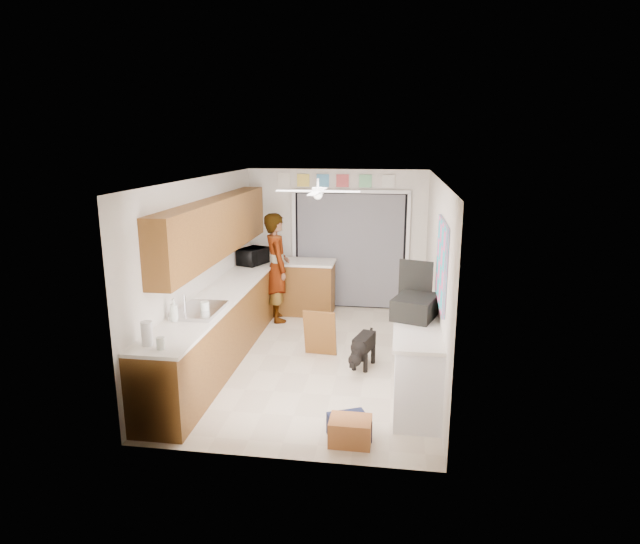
{
  "coord_description": "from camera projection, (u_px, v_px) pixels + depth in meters",
  "views": [
    {
      "loc": [
        1.07,
        -6.97,
        2.98
      ],
      "look_at": [
        0.0,
        0.4,
        1.15
      ],
      "focal_mm": 30.0,
      "sensor_mm": 36.0,
      "label": 1
    }
  ],
  "objects": [
    {
      "name": "header_frame_2",
      "position": [
        343.0,
        181.0,
        9.37
      ],
      "size": [
        0.22,
        0.02,
        0.22
      ],
      "primitive_type": "cube",
      "color": "#C2494C",
      "rests_on": "wall_back"
    },
    {
      "name": "cardboard_box",
      "position": [
        350.0,
        431.0,
        5.39
      ],
      "size": [
        0.43,
        0.32,
        0.26
      ],
      "primitive_type": "cube",
      "rotation": [
        0.0,
        0.0,
        -0.01
      ],
      "color": "#A45D33",
      "rests_on": "floor"
    },
    {
      "name": "upper_cabinets",
      "position": [
        217.0,
        227.0,
        7.52
      ],
      "size": [
        0.32,
        4.0,
        0.8
      ],
      "primitive_type": "cube",
      "color": "brown",
      "rests_on": "wall_left"
    },
    {
      "name": "route66_sign",
      "position": [
        284.0,
        180.0,
        9.51
      ],
      "size": [
        0.22,
        0.02,
        0.26
      ],
      "primitive_type": "cube",
      "color": "silver",
      "rests_on": "wall_back"
    },
    {
      "name": "ceiling",
      "position": [
        316.0,
        179.0,
        6.96
      ],
      "size": [
        5.0,
        5.0,
        0.0
      ],
      "primitive_type": "plane",
      "rotation": [
        3.14,
        0.0,
        0.0
      ],
      "color": "white",
      "rests_on": "ground"
    },
    {
      "name": "jar_a",
      "position": [
        205.0,
        308.0,
        6.48
      ],
      "size": [
        0.12,
        0.12,
        0.15
      ],
      "primitive_type": "cylinder",
      "rotation": [
        0.0,
        0.0,
        -0.11
      ],
      "color": "silver",
      "rests_on": "left_countertop"
    },
    {
      "name": "wall_right",
      "position": [
        436.0,
        276.0,
        7.03
      ],
      "size": [
        0.0,
        5.0,
        5.0
      ],
      "primitive_type": "plane",
      "rotation": [
        1.57,
        0.0,
        -1.57
      ],
      "color": "beige",
      "rests_on": "ground"
    },
    {
      "name": "soap_bottle",
      "position": [
        174.0,
        310.0,
        6.19
      ],
      "size": [
        0.12,
        0.12,
        0.27
      ],
      "primitive_type": "imported",
      "rotation": [
        0.0,
        0.0,
        0.16
      ],
      "color": "silver",
      "rests_on": "left_countertop"
    },
    {
      "name": "wall_left",
      "position": [
        203.0,
        268.0,
        7.48
      ],
      "size": [
        0.0,
        5.0,
        5.0
      ],
      "primitive_type": "plane",
      "rotation": [
        1.57,
        0.0,
        1.57
      ],
      "color": "beige",
      "rests_on": "ground"
    },
    {
      "name": "suitcase_rim",
      "position": [
        415.0,
        316.0,
        6.35
      ],
      "size": [
        0.6,
        0.69,
        0.02
      ],
      "primitive_type": "cube",
      "rotation": [
        0.0,
        0.0,
        -0.32
      ],
      "color": "yellow",
      "rests_on": "suitcase"
    },
    {
      "name": "suitcase",
      "position": [
        415.0,
        307.0,
        6.33
      ],
      "size": [
        0.61,
        0.7,
        0.25
      ],
      "primitive_type": "cube",
      "rotation": [
        0.0,
        0.0,
        -0.32
      ],
      "color": "black",
      "rests_on": "right_counter_top"
    },
    {
      "name": "door_trim_left",
      "position": [
        294.0,
        250.0,
        9.76
      ],
      "size": [
        0.06,
        0.04,
        2.1
      ],
      "primitive_type": "cube",
      "color": "white",
      "rests_on": "wall_back"
    },
    {
      "name": "jar_b",
      "position": [
        161.0,
        343.0,
        5.36
      ],
      "size": [
        0.1,
        0.1,
        0.13
      ],
      "primitive_type": "cylinder",
      "rotation": [
        0.0,
        0.0,
        -0.26
      ],
      "color": "silver",
      "rests_on": "left_countertop"
    },
    {
      "name": "wall_back",
      "position": [
        337.0,
        239.0,
        9.66
      ],
      "size": [
        3.2,
        0.0,
        3.2
      ],
      "primitive_type": "plane",
      "rotation": [
        1.57,
        0.0,
        0.0
      ],
      "color": "beige",
      "rests_on": "ground"
    },
    {
      "name": "abstract_painting",
      "position": [
        442.0,
        263.0,
        5.98
      ],
      "size": [
        0.03,
        1.15,
        0.95
      ],
      "primitive_type": "cube",
      "color": "#DC5194",
      "rests_on": "wall_right"
    },
    {
      "name": "floor",
      "position": [
        316.0,
        358.0,
        7.56
      ],
      "size": [
        5.0,
        5.0,
        0.0
      ],
      "primitive_type": "plane",
      "color": "beige",
      "rests_on": "ground"
    },
    {
      "name": "left_countertop",
      "position": [
        225.0,
        291.0,
        7.52
      ],
      "size": [
        0.62,
        4.8,
        0.04
      ],
      "primitive_type": "cube",
      "color": "white",
      "rests_on": "left_base_cabinets"
    },
    {
      "name": "door_trim_head",
      "position": [
        351.0,
        191.0,
        9.36
      ],
      "size": [
        2.1,
        0.04,
        0.06
      ],
      "primitive_type": "cube",
      "color": "white",
      "rests_on": "wall_back"
    },
    {
      "name": "door_trim_right",
      "position": [
        407.0,
        253.0,
        9.47
      ],
      "size": [
        0.06,
        0.04,
        2.1
      ],
      "primitive_type": "cube",
      "color": "white",
      "rests_on": "wall_back"
    },
    {
      "name": "paper_towel_roll",
      "position": [
        147.0,
        333.0,
        5.46
      ],
      "size": [
        0.15,
        0.15,
        0.25
      ],
      "primitive_type": "cylinder",
      "rotation": [
        0.0,
        0.0,
        -0.42
      ],
      "color": "white",
      "rests_on": "left_countertop"
    },
    {
      "name": "sink_basin",
      "position": [
        200.0,
        311.0,
        6.55
      ],
      "size": [
        0.5,
        0.76,
        0.06
      ],
      "primitive_type": "cube",
      "color": "silver",
      "rests_on": "left_countertop"
    },
    {
      "name": "left_base_cabinets",
      "position": [
        226.0,
        323.0,
        7.63
      ],
      "size": [
        0.6,
        4.8,
        0.9
      ],
      "primitive_type": "cube",
      "color": "brown",
      "rests_on": "floor"
    },
    {
      "name": "right_counter_base",
      "position": [
        417.0,
        368.0,
        6.11
      ],
      "size": [
        0.5,
        1.4,
        0.9
      ],
      "primitive_type": "cube",
      "color": "white",
      "rests_on": "floor"
    },
    {
      "name": "cabinet_door_panel",
      "position": [
        320.0,
        333.0,
        7.53
      ],
      "size": [
        0.47,
        0.22,
        0.68
      ],
      "primitive_type": "cube",
      "rotation": [
        0.21,
        0.0,
        -0.09
      ],
      "color": "brown",
      "rests_on": "floor"
    },
    {
      "name": "dog",
      "position": [
        364.0,
        349.0,
        7.2
      ],
      "size": [
        0.44,
        0.69,
        0.51
      ],
      "primitive_type": "cube",
      "rotation": [
        0.0,
        0.0,
        -0.27
      ],
      "color": "black",
      "rests_on": "floor"
    },
    {
      "name": "navy_crate",
      "position": [
        349.0,
        427.0,
        5.48
      ],
      "size": [
        0.49,
        0.46,
        0.24
      ],
      "primitive_type": "cube",
      "rotation": [
        0.0,
        0.0,
        0.42
      ],
      "color": "#161C37",
      "rests_on": "floor"
    },
    {
      "name": "header_frame_3",
      "position": [
        365.0,
        181.0,
        9.31
      ],
      "size": [
        0.22,
        0.02,
        0.22
      ],
      "primitive_type": "cube",
      "color": "#70C489",
      "rests_on": "wall_back"
    },
    {
      "name": "man",
      "position": [
        277.0,
        267.0,
        8.95
      ],
      "size": [
        0.67,
        0.79,
        1.84
      ],
      "primitive_type": "imported",
      "rotation": [
        0.0,
        0.0,
        1.99
      ],
      "color": "white",
      "rests_on": "floor"
    },
    {
      "name": "ceiling_fan",
      "position": [
        318.0,
        191.0,
        7.19
      ],
      "size": [
        1.14,
        1.14,
        0.24
      ],
      "primitive_type": "cube",
      "color": "white",
      "rests_on": "ceiling"
    },
    {
      "name": "curtain_panel",
      "position": [
        350.0,
        251.0,
        9.61
      ],
      "size": [
        1.9,
        0.03,
        2.05
      ],
      "primitive_type": "cube",
      "color": "slate",
      "rests_on": "wall_back"
    },
    {
      "name": "suitcase_lid",
      "position": [
        416.0,
        280.0,
        6.55
      ],
      "size": [
        0.41,
        0.16,
        0.5
      ],
      "primitive_type": "cube",
      "rotation": [
        0.0,
        0.0,
        -0.32
      ],
      "color": "black",
      "rests_on": "suitcase"
    },
    {
      "name": "microwave",
      "position": [
        253.0,
        256.0,
        9.05
      ],
      "size": [
        0.5,
        0.59,
        0.28
      ],
      "primitive_type": "imported",
      "rotation": [
        0.0,
        0.0,
        1.23
      ],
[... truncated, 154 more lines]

